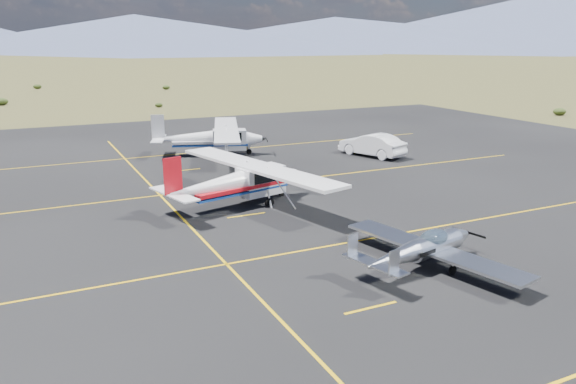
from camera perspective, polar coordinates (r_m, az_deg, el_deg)
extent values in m
plane|color=#383D1C|center=(23.01, 9.78, -6.50)|extent=(1600.00, 1600.00, 0.00)
cube|color=black|center=(28.64, 1.71, -1.88)|extent=(72.00, 72.00, 0.02)
cube|color=silver|center=(22.34, 14.51, -5.63)|extent=(3.03, 8.03, 0.11)
ellipsoid|color=#99BFD8|center=(22.20, 14.58, -4.61)|extent=(1.60, 1.13, 0.72)
cube|color=silver|center=(19.88, 8.80, -7.20)|extent=(1.20, 2.72, 0.05)
cube|color=silver|center=(19.05, 10.74, -7.03)|extent=(0.48, 0.16, 0.88)
cube|color=silver|center=(20.26, 6.57, -5.47)|extent=(0.48, 0.16, 0.88)
cylinder|color=black|center=(23.60, 16.51, -5.95)|extent=(0.31, 0.14, 0.30)
cylinder|color=black|center=(21.82, 16.37, -7.64)|extent=(0.37, 0.17, 0.35)
cylinder|color=black|center=(22.98, 12.05, -6.15)|extent=(0.37, 0.17, 0.35)
cube|color=white|center=(29.96, -2.78, 1.21)|extent=(2.67, 1.82, 1.49)
cube|color=white|center=(29.66, -3.14, 2.59)|extent=(4.63, 12.19, 0.15)
cube|color=black|center=(29.89, -2.79, 1.78)|extent=(2.03, 1.71, 0.61)
cube|color=red|center=(29.18, -5.02, 0.55)|extent=(5.67, 2.60, 0.20)
cube|color=red|center=(27.01, -11.62, 1.62)|extent=(0.93, 0.30, 1.77)
cube|color=white|center=(27.23, -11.52, -0.18)|extent=(1.67, 3.63, 0.07)
cylinder|color=black|center=(31.06, -0.64, -0.10)|extent=(0.41, 0.20, 0.40)
cylinder|color=black|center=(29.12, -1.90, -1.07)|extent=(0.51, 0.26, 0.49)
cylinder|color=black|center=(30.92, -4.54, -0.14)|extent=(0.51, 0.26, 0.49)
cube|color=silver|center=(42.38, -5.96, 5.32)|extent=(2.72, 1.99, 1.50)
cube|color=silver|center=(42.25, -6.29, 6.35)|extent=(5.56, 12.09, 0.16)
cube|color=black|center=(42.32, -5.97, 5.74)|extent=(2.10, 1.82, 0.61)
cube|color=silver|center=(42.40, -7.91, 5.11)|extent=(5.66, 3.01, 0.20)
cube|color=silver|center=(42.46, -13.09, 6.47)|extent=(0.92, 0.38, 1.77)
cube|color=silver|center=(42.60, -13.01, 5.29)|extent=(1.93, 3.62, 0.07)
cylinder|color=black|center=(42.60, -3.98, 4.10)|extent=(0.41, 0.23, 0.40)
cylinder|color=black|center=(41.40, -6.36, 3.78)|extent=(0.51, 0.29, 0.49)
cylinder|color=black|center=(43.68, -6.39, 4.38)|extent=(0.51, 0.29, 0.49)
imported|color=white|center=(42.27, 8.53, 4.77)|extent=(3.39, 5.40, 1.68)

